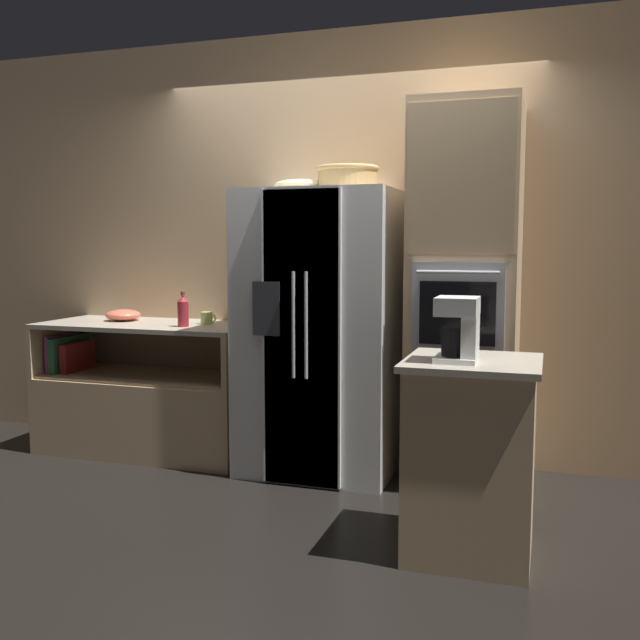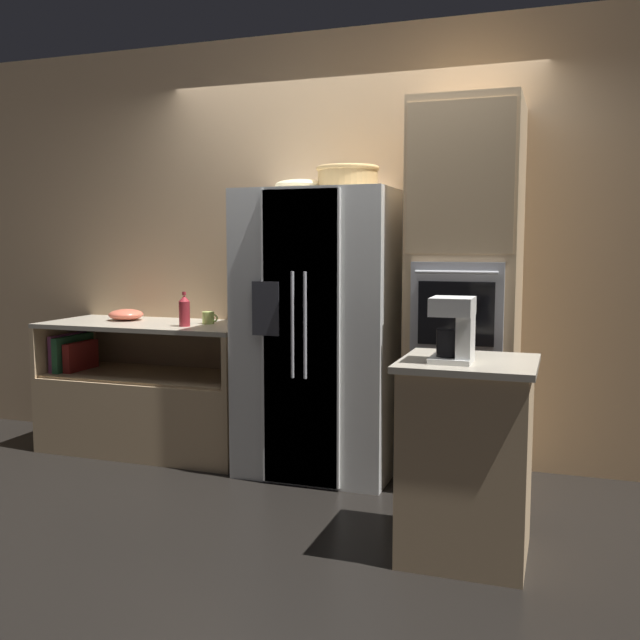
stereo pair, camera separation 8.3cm
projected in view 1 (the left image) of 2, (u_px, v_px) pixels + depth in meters
The scene contains 12 objects.
ground_plane at pixel (327, 470), 4.48m from camera, with size 20.00×20.00×0.00m, color black.
wall_back at pixel (346, 247), 4.74m from camera, with size 12.00×0.06×2.80m.
counter_left at pixel (149, 405), 4.90m from camera, with size 1.47×0.68×0.88m.
refrigerator at pixel (321, 332), 4.42m from camera, with size 0.93×0.78×1.74m.
wall_oven at pixel (465, 297), 4.17m from camera, with size 0.61×0.73×2.22m.
island_counter at pixel (471, 457), 3.24m from camera, with size 0.60×0.60×0.90m.
wicker_basket at pixel (347, 177), 4.32m from camera, with size 0.38×0.38×0.14m.
fruit_bowl at pixel (300, 185), 4.40m from camera, with size 0.32×0.32×0.07m.
bottle_tall at pixel (183, 311), 4.61m from camera, with size 0.07×0.07×0.23m.
mug at pixel (207, 318), 4.76m from camera, with size 0.11×0.08×0.08m.
mixing_bowl at pixel (123, 315), 4.97m from camera, with size 0.24×0.24×0.08m.
coffee_maker at pixel (461, 327), 3.11m from camera, with size 0.18×0.21×0.29m.
Camera 1 is at (1.30, -4.16, 1.42)m, focal length 40.00 mm.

